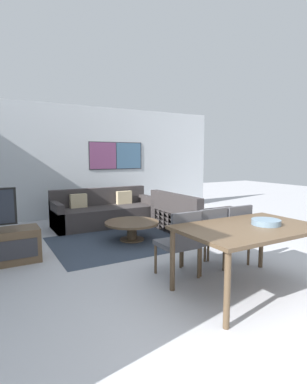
# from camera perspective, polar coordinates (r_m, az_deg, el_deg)

# --- Properties ---
(ground_plane) EXTENTS (24.00, 24.00, 0.00)m
(ground_plane) POSITION_cam_1_polar(r_m,az_deg,el_deg) (3.24, 26.16, -22.27)
(ground_plane) COLOR #B2B2B7
(wall_back) EXTENTS (7.38, 0.09, 2.80)m
(wall_back) POSITION_cam_1_polar(r_m,az_deg,el_deg) (7.92, -11.81, 5.73)
(wall_back) COLOR silver
(wall_back) RESTS_ON ground_plane
(area_rug) EXTENTS (2.82, 1.93, 0.01)m
(area_rug) POSITION_cam_1_polar(r_m,az_deg,el_deg) (5.60, -4.12, -9.10)
(area_rug) COLOR #333D4C
(area_rug) RESTS_ON ground_plane
(sofa_main) EXTENTS (2.25, 0.90, 0.81)m
(sofa_main) POSITION_cam_1_polar(r_m,az_deg,el_deg) (6.85, -9.40, -3.93)
(sofa_main) COLOR #383333
(sofa_main) RESTS_ON ground_plane
(sofa_side) EXTENTS (0.90, 1.63, 0.81)m
(sofa_side) POSITION_cam_1_polar(r_m,az_deg,el_deg) (6.12, 6.27, -5.18)
(sofa_side) COLOR #383333
(sofa_side) RESTS_ON ground_plane
(coffee_table) EXTENTS (0.99, 0.99, 0.35)m
(coffee_table) POSITION_cam_1_polar(r_m,az_deg,el_deg) (5.53, -4.14, -6.51)
(coffee_table) COLOR brown
(coffee_table) RESTS_ON ground_plane
(dining_table) EXTENTS (1.59, 1.01, 0.76)m
(dining_table) POSITION_cam_1_polar(r_m,az_deg,el_deg) (3.55, 17.74, -7.39)
(dining_table) COLOR brown
(dining_table) RESTS_ON ground_plane
(dining_chair_left) EXTENTS (0.46, 0.46, 0.87)m
(dining_chair_left) POSITION_cam_1_polar(r_m,az_deg,el_deg) (3.83, 5.13, -9.10)
(dining_chair_left) COLOR #4C4C51
(dining_chair_left) RESTS_ON ground_plane
(dining_chair_centre) EXTENTS (0.46, 0.46, 0.87)m
(dining_chair_centre) POSITION_cam_1_polar(r_m,az_deg,el_deg) (4.11, 10.14, -8.05)
(dining_chair_centre) COLOR #4C4C51
(dining_chair_centre) RESTS_ON ground_plane
(dining_chair_right) EXTENTS (0.46, 0.46, 0.87)m
(dining_chair_right) POSITION_cam_1_polar(r_m,az_deg,el_deg) (4.40, 14.82, -7.19)
(dining_chair_right) COLOR #4C4C51
(dining_chair_right) RESTS_ON ground_plane
(fruit_bowl) EXTENTS (0.32, 0.32, 0.06)m
(fruit_bowl) POSITION_cam_1_polar(r_m,az_deg,el_deg) (3.67, 20.65, -5.32)
(fruit_bowl) COLOR slate
(fruit_bowl) RESTS_ON dining_table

